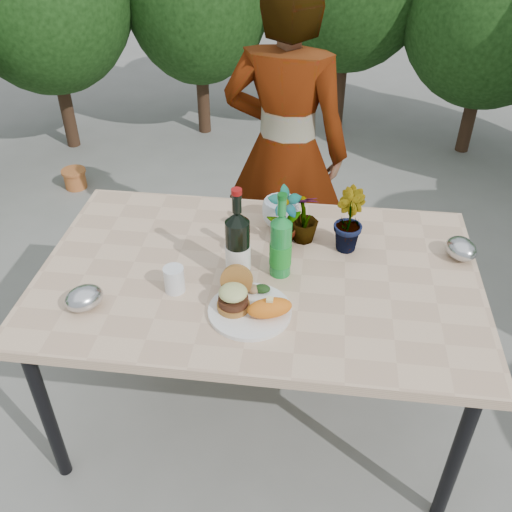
# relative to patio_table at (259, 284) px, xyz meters

# --- Properties ---
(ground) EXTENTS (80.00, 80.00, 0.00)m
(ground) POSITION_rel_patio_table_xyz_m (0.00, 0.00, -0.69)
(ground) COLOR slate
(ground) RESTS_ON ground
(patio_table) EXTENTS (1.60, 1.00, 0.75)m
(patio_table) POSITION_rel_patio_table_xyz_m (0.00, 0.00, 0.00)
(patio_table) COLOR #D4B08D
(patio_table) RESTS_ON ground
(shrub_hedge) EXTENTS (6.90, 5.10, 2.15)m
(shrub_hedge) POSITION_rel_patio_table_xyz_m (0.54, 1.55, 0.45)
(shrub_hedge) COLOR #382316
(shrub_hedge) RESTS_ON ground
(dinner_plate) EXTENTS (0.28, 0.28, 0.01)m
(dinner_plate) POSITION_rel_patio_table_xyz_m (-0.00, -0.22, 0.06)
(dinner_plate) COLOR white
(dinner_plate) RESTS_ON patio_table
(burger_stack) EXTENTS (0.11, 0.16, 0.11)m
(burger_stack) POSITION_rel_patio_table_xyz_m (-0.06, -0.20, 0.12)
(burger_stack) COLOR #B7722D
(burger_stack) RESTS_ON dinner_plate
(sweet_potato) EXTENTS (0.17, 0.12, 0.06)m
(sweet_potato) POSITION_rel_patio_table_xyz_m (0.07, -0.24, 0.10)
(sweet_potato) COLOR orange
(sweet_potato) RESTS_ON dinner_plate
(grilled_veg) EXTENTS (0.08, 0.05, 0.03)m
(grilled_veg) POSITION_rel_patio_table_xyz_m (0.01, -0.13, 0.09)
(grilled_veg) COLOR olive
(grilled_veg) RESTS_ON dinner_plate
(wine_bottle) EXTENTS (0.09, 0.09, 0.37)m
(wine_bottle) POSITION_rel_patio_table_xyz_m (-0.07, -0.05, 0.19)
(wine_bottle) COLOR black
(wine_bottle) RESTS_ON patio_table
(sparkling_water) EXTENTS (0.08, 0.08, 0.33)m
(sparkling_water) POSITION_rel_patio_table_xyz_m (0.08, 0.00, 0.18)
(sparkling_water) COLOR #178231
(sparkling_water) RESTS_ON patio_table
(plastic_cup) EXTENTS (0.07, 0.07, 0.09)m
(plastic_cup) POSITION_rel_patio_table_xyz_m (-0.28, -0.14, 0.10)
(plastic_cup) COLOR white
(plastic_cup) RESTS_ON patio_table
(seedling_left) EXTENTS (0.15, 0.13, 0.25)m
(seedling_left) POSITION_rel_patio_table_xyz_m (0.08, 0.18, 0.18)
(seedling_left) COLOR #1F591E
(seedling_left) RESTS_ON patio_table
(seedling_mid) EXTENTS (0.14, 0.16, 0.25)m
(seedling_mid) POSITION_rel_patio_table_xyz_m (0.31, 0.20, 0.18)
(seedling_mid) COLOR #25551D
(seedling_mid) RESTS_ON patio_table
(seedling_right) EXTENTS (0.14, 0.14, 0.20)m
(seedling_right) POSITION_rel_patio_table_xyz_m (0.15, 0.23, 0.16)
(seedling_right) COLOR #235D20
(seedling_right) RESTS_ON patio_table
(blue_bowl) EXTENTS (0.19, 0.19, 0.12)m
(blue_bowl) POSITION_rel_patio_table_xyz_m (0.05, 0.31, 0.12)
(blue_bowl) COLOR silver
(blue_bowl) RESTS_ON patio_table
(foil_packet_left) EXTENTS (0.17, 0.17, 0.08)m
(foil_packet_left) POSITION_rel_patio_table_xyz_m (-0.56, -0.26, 0.10)
(foil_packet_left) COLOR #B5B7BD
(foil_packet_left) RESTS_ON patio_table
(foil_packet_right) EXTENTS (0.15, 0.16, 0.08)m
(foil_packet_right) POSITION_rel_patio_table_xyz_m (0.74, 0.18, 0.10)
(foil_packet_right) COLOR #B4B7BB
(foil_packet_right) RESTS_ON patio_table
(person) EXTENTS (0.65, 0.48, 1.64)m
(person) POSITION_rel_patio_table_xyz_m (0.03, 0.83, 0.13)
(person) COLOR #95604A
(person) RESTS_ON ground
(terracotta_pot) EXTENTS (0.17, 0.17, 0.14)m
(terracotta_pot) POSITION_rel_patio_table_xyz_m (-1.52, 1.74, -0.62)
(terracotta_pot) COLOR #C36932
(terracotta_pot) RESTS_ON ground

